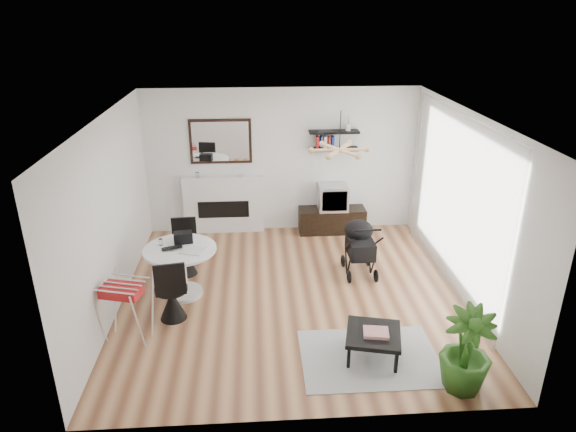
{
  "coord_description": "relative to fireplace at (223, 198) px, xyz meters",
  "views": [
    {
      "loc": [
        -0.5,
        -6.65,
        4.05
      ],
      "look_at": [
        -0.02,
        0.4,
        1.12
      ],
      "focal_mm": 32.0,
      "sensor_mm": 36.0,
      "label": 1
    }
  ],
  "objects": [
    {
      "name": "drinking_glass",
      "position": [
        -0.8,
        -2.17,
        0.14
      ],
      "size": [
        0.06,
        0.06,
        0.1
      ],
      "primitive_type": "cylinder",
      "color": "white",
      "rests_on": "dining_table"
    },
    {
      "name": "dining_table",
      "position": [
        -0.51,
        -2.3,
        -0.17
      ],
      "size": [
        1.06,
        1.06,
        0.77
      ],
      "color": "white",
      "rests_on": "floor"
    },
    {
      "name": "ceiling",
      "position": [
        1.1,
        -2.42,
        2.01
      ],
      "size": [
        5.0,
        5.0,
        0.0
      ],
      "primitive_type": "plane",
      "color": "white",
      "rests_on": "wall_back"
    },
    {
      "name": "crt_tv",
      "position": [
        2.05,
        -0.16,
        0.02
      ],
      "size": [
        0.54,
        0.47,
        0.47
      ],
      "color": "silver",
      "rests_on": "tv_console"
    },
    {
      "name": "tv_console",
      "position": [
        2.05,
        -0.15,
        -0.45
      ],
      "size": [
        1.25,
        0.44,
        0.47
      ],
      "primitive_type": "cube",
      "color": "black",
      "rests_on": "floor"
    },
    {
      "name": "laptop",
      "position": [
        -0.6,
        -2.36,
        0.1
      ],
      "size": [
        0.35,
        0.29,
        0.02
      ],
      "primitive_type": "imported",
      "rotation": [
        0.0,
        0.0,
        0.36
      ],
      "color": "black",
      "rests_on": "dining_table"
    },
    {
      "name": "fireplace",
      "position": [
        0.0,
        0.0,
        0.0
      ],
      "size": [
        1.5,
        0.17,
        2.16
      ],
      "color": "white",
      "rests_on": "floor"
    },
    {
      "name": "potted_plant",
      "position": [
        2.89,
        -4.56,
        -0.17
      ],
      "size": [
        0.69,
        0.69,
        1.02
      ],
      "primitive_type": "imported",
      "rotation": [
        0.0,
        0.0,
        -0.24
      ],
      "color": "#2A5A19",
      "rests_on": "floor"
    },
    {
      "name": "magazines",
      "position": [
        2.02,
        -3.97,
        -0.32
      ],
      "size": [
        0.34,
        0.28,
        0.04
      ],
      "primitive_type": "cube",
      "rotation": [
        0.0,
        0.0,
        -0.16
      ],
      "color": "#BF2F33",
      "rests_on": "coffee_table"
    },
    {
      "name": "floor",
      "position": [
        1.1,
        -2.42,
        -0.69
      ],
      "size": [
        5.0,
        5.0,
        0.0
      ],
      "primitive_type": "plane",
      "color": "brown",
      "rests_on": "ground"
    },
    {
      "name": "stroller",
      "position": [
        2.25,
        -1.77,
        -0.28
      ],
      "size": [
        0.49,
        0.8,
        0.95
      ],
      "rotation": [
        0.0,
        0.0,
        0.01
      ],
      "color": "black",
      "rests_on": "floor"
    },
    {
      "name": "newspaper",
      "position": [
        -0.32,
        -2.4,
        0.09
      ],
      "size": [
        0.41,
        0.37,
        0.01
      ],
      "primitive_type": "cube",
      "rotation": [
        0.0,
        0.0,
        -0.33
      ],
      "color": "white",
      "rests_on": "dining_table"
    },
    {
      "name": "shelf_lower",
      "position": [
        2.05,
        -0.05,
        0.91
      ],
      "size": [
        0.9,
        0.25,
        0.04
      ],
      "primitive_type": "cube",
      "color": "black",
      "rests_on": "wall_back"
    },
    {
      "name": "pendant_lamp",
      "position": [
        1.8,
        -2.12,
        1.46
      ],
      "size": [
        0.9,
        0.9,
        0.1
      ],
      "primitive_type": null,
      "color": "tan",
      "rests_on": "ceiling"
    },
    {
      "name": "sheer_curtain",
      "position": [
        3.5,
        -2.22,
        0.66
      ],
      "size": [
        0.04,
        3.6,
        2.6
      ],
      "primitive_type": "cube",
      "color": "white",
      "rests_on": "wall_right"
    },
    {
      "name": "chair_far",
      "position": [
        -0.54,
        -1.63,
        -0.4
      ],
      "size": [
        0.43,
        0.44,
        0.9
      ],
      "rotation": [
        0.0,
        0.0,
        0.08
      ],
      "color": "black",
      "rests_on": "floor"
    },
    {
      "name": "rug",
      "position": [
        1.96,
        -3.97,
        -0.68
      ],
      "size": [
        1.69,
        1.22,
        0.01
      ],
      "primitive_type": "cube",
      "color": "gray",
      "rests_on": "floor"
    },
    {
      "name": "drying_rack",
      "position": [
        -1.08,
        -3.38,
        -0.24
      ],
      "size": [
        0.68,
        0.66,
        0.85
      ],
      "rotation": [
        0.0,
        0.0,
        -0.27
      ],
      "color": "white",
      "rests_on": "floor"
    },
    {
      "name": "wall_back",
      "position": [
        1.1,
        0.08,
        0.66
      ],
      "size": [
        5.0,
        0.0,
        5.0
      ],
      "primitive_type": "plane",
      "rotation": [
        1.57,
        0.0,
        0.0
      ],
      "color": "white",
      "rests_on": "floor"
    },
    {
      "name": "wall_left",
      "position": [
        -1.4,
        -2.42,
        0.66
      ],
      "size": [
        0.0,
        5.0,
        5.0
      ],
      "primitive_type": "plane",
      "rotation": [
        1.57,
        0.0,
        1.57
      ],
      "color": "white",
      "rests_on": "floor"
    },
    {
      "name": "wall_right",
      "position": [
        3.6,
        -2.42,
        0.66
      ],
      "size": [
        0.0,
        5.0,
        5.0
      ],
      "primitive_type": "plane",
      "rotation": [
        1.57,
        0.0,
        -1.57
      ],
      "color": "white",
      "rests_on": "floor"
    },
    {
      "name": "chair_near",
      "position": [
        -0.57,
        -2.94,
        -0.39
      ],
      "size": [
        0.46,
        0.48,
        0.94
      ],
      "rotation": [
        0.0,
        0.0,
        3.32
      ],
      "color": "black",
      "rests_on": "floor"
    },
    {
      "name": "black_bag",
      "position": [
        -0.48,
        -2.11,
        0.17
      ],
      "size": [
        0.3,
        0.21,
        0.16
      ],
      "primitive_type": "cube",
      "rotation": [
        0.0,
        0.0,
        0.19
      ],
      "color": "black",
      "rests_on": "dining_table"
    },
    {
      "name": "shelf_upper",
      "position": [
        2.05,
        -0.05,
        1.23
      ],
      "size": [
        0.9,
        0.25,
        0.04
      ],
      "primitive_type": "cube",
      "color": "black",
      "rests_on": "wall_back"
    },
    {
      "name": "coffee_table",
      "position": [
        2.0,
        -3.93,
        -0.38
      ],
      "size": [
        0.78,
        0.78,
        0.33
      ],
      "rotation": [
        0.0,
        0.0,
        -0.24
      ],
      "color": "black",
      "rests_on": "rug"
    }
  ]
}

